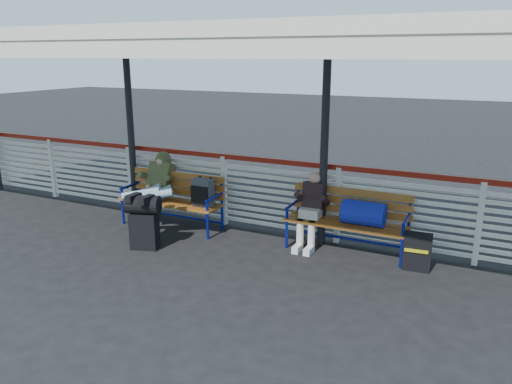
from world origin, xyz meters
The scene contains 9 objects.
ground centered at (0.00, 0.00, 0.00)m, with size 60.00×60.00×0.00m, color black.
fence centered at (0.00, 1.90, 0.66)m, with size 12.08×0.08×1.24m.
canopy centered at (0.00, 0.87, 3.04)m, with size 12.60×3.60×3.16m.
luggage_stack centered at (-0.54, 0.40, 0.45)m, with size 0.56×0.42×0.83m.
bench_left centered at (-0.55, 1.43, 0.59)m, with size 1.80×0.56×0.92m.
bench_right centered at (2.37, 1.60, 0.60)m, with size 1.80×0.56×0.92m.
traveler_man centered at (-0.88, 1.09, 0.71)m, with size 0.94×1.64×0.77m.
companion_person centered at (1.68, 1.57, 0.60)m, with size 0.32×0.66×1.15m.
suitcase_side centered at (3.28, 1.39, 0.26)m, with size 0.38×0.25×0.51m.
Camera 1 is at (4.05, -5.24, 2.84)m, focal length 35.00 mm.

